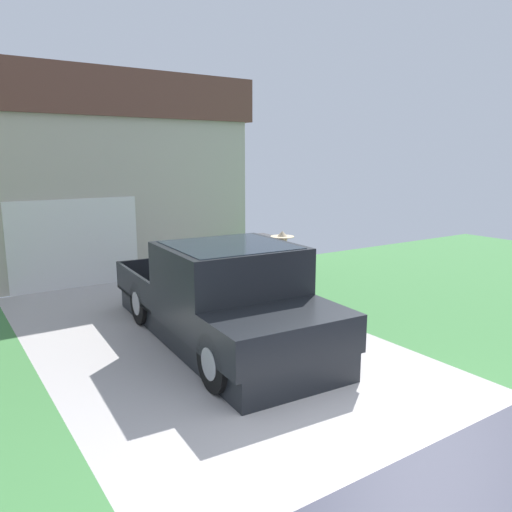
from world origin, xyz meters
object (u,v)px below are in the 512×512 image
pickup_truck (227,301)px  wheeled_trash_bin (261,253)px  person_with_hat (282,270)px  house_with_garage (55,174)px  handbag (292,312)px

pickup_truck → wheeled_trash_bin: size_ratio=5.11×
person_with_hat → house_with_garage: 7.94m
handbag → wheeled_trash_bin: size_ratio=0.45×
house_with_garage → person_with_hat: bearing=-72.0°
pickup_truck → person_with_hat: (1.56, 0.58, 0.20)m
handbag → house_with_garage: (-2.51, 7.57, 2.46)m
person_with_hat → handbag: person_with_hat is taller
handbag → house_with_garage: bearing=108.4°
wheeled_trash_bin → pickup_truck: bearing=-130.7°
pickup_truck → house_with_garage: (-0.84, 7.97, 1.86)m
house_with_garage → wheeled_trash_bin: house_with_garage is taller
person_with_hat → house_with_garage: bearing=-81.5°
handbag → pickup_truck: bearing=-166.7°
pickup_truck → wheeled_trash_bin: pickup_truck is taller
pickup_truck → house_with_garage: bearing=-80.4°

